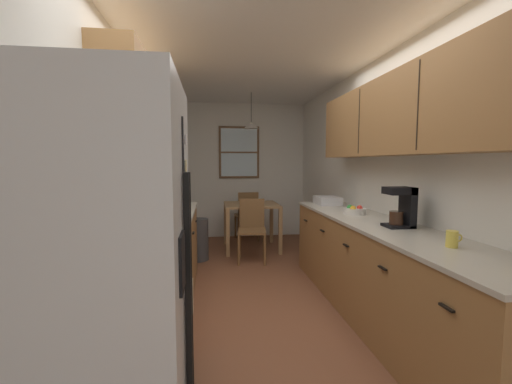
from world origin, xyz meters
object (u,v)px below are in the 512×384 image
dining_chair_near (252,227)px  dining_chair_far (247,214)px  coffee_maker (402,206)px  table_serving_bowl (254,202)px  storage_canister (149,216)px  stove_range (133,316)px  microwave_over_range (106,117)px  trash_bin (198,239)px  mug_spare (452,239)px  refrigerator (101,296)px  fruit_bowl (354,210)px  dining_table (251,211)px  dish_rack (328,201)px

dining_chair_near → dining_chair_far: 1.25m
coffee_maker → table_serving_bowl: 2.92m
storage_canister → stove_range: bearing=-89.5°
coffee_maker → microwave_over_range: bearing=-168.6°
stove_range → storage_canister: storage_canister is taller
storage_canister → trash_bin: bearing=81.9°
mug_spare → dining_chair_far: bearing=102.0°
refrigerator → table_serving_bowl: 4.06m
refrigerator → fruit_bowl: size_ratio=7.73×
fruit_bowl → table_serving_bowl: 2.21m
dining_chair_far → mug_spare: size_ratio=8.26×
stove_range → table_serving_bowl: 3.44m
trash_bin → storage_canister: size_ratio=2.98×
microwave_over_range → coffee_maker: microwave_over_range is taller
refrigerator → coffee_maker: size_ratio=5.27×
dining_chair_near → coffee_maker: coffee_maker is taller
stove_range → mug_spare: size_ratio=10.09×
refrigerator → coffee_maker: 2.33m
dining_chair_near → trash_bin: (-0.79, 0.13, -0.20)m
coffee_maker → mug_spare: coffee_maker is taller
refrigerator → dining_table: (1.11, 3.94, -0.25)m
trash_bin → mug_spare: (1.72, -2.98, 0.65)m
dining_table → table_serving_bowl: 0.17m
refrigerator → fruit_bowl: refrigerator is taller
microwave_over_range → mug_spare: size_ratio=5.70×
mug_spare → table_serving_bowl: 3.53m
stove_range → dining_chair_far: stove_range is taller
dining_chair_near → mug_spare: (0.93, -2.85, 0.45)m
trash_bin → storage_canister: (-0.30, -2.12, 0.70)m
refrigerator → dining_table: size_ratio=2.03×
coffee_maker → dish_rack: size_ratio=0.99×
mug_spare → storage_canister: bearing=157.0°
storage_canister → dining_table: bearing=66.2°
mug_spare → dining_chair_near: bearing=108.2°
microwave_over_range → trash_bin: 3.12m
table_serving_bowl → dining_table: bearing=132.8°
refrigerator → dining_table: bearing=74.3°
microwave_over_range → coffee_maker: 2.31m
dining_chair_far → table_serving_bowl: dining_chair_far is taller
microwave_over_range → trash_bin: (0.41, 2.76, -1.40)m
stove_range → dish_rack: stove_range is taller
dining_chair_far → fruit_bowl: fruit_bowl is taller
microwave_over_range → dish_rack: bearing=43.1°
fruit_bowl → table_serving_bowl: size_ratio=1.24×
trash_bin → dish_rack: bearing=-25.7°
refrigerator → storage_canister: 1.33m
stove_range → table_serving_bowl: bearing=69.7°
microwave_over_range → dish_rack: microwave_over_range is taller
refrigerator → dish_rack: (1.94, 2.64, 0.07)m
mug_spare → coffee_maker: bearing=85.3°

